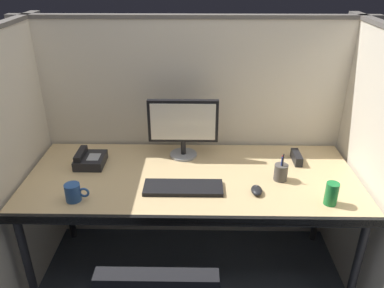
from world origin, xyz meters
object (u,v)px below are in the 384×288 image
Objects in this scene: keyboard_main at (183,188)px; coffee_mug at (73,192)px; computer_mouse at (257,190)px; pen_cup at (281,172)px; monitor_center at (183,125)px; desk_phone at (90,160)px; desk at (192,184)px; soda_can at (331,194)px; red_stapler at (297,157)px.

coffee_mug is (-0.56, -0.11, 0.04)m from keyboard_main.
computer_mouse is 0.57× the size of pen_cup.
desk_phone is at bearing -167.70° from monitor_center.
computer_mouse is (0.41, -0.42, -0.20)m from monitor_center.
keyboard_main is (-0.04, -0.13, 0.06)m from desk.
soda_can is (0.71, -0.25, 0.11)m from desk.
pen_cup reaches higher than desk.
soda_can is (0.77, -0.51, -0.15)m from monitor_center.
pen_cup is at bearing 11.41° from keyboard_main.
computer_mouse is (0.39, -0.03, 0.01)m from keyboard_main.
keyboard_main is at bearing 175.75° from computer_mouse.
computer_mouse is at bearing -137.46° from pen_cup.
soda_can is 1.39m from desk_phone.
desk is 15.08× the size of coffee_mug.
monitor_center is 4.48× the size of computer_mouse.
monitor_center is 2.53× the size of pen_cup.
desk is 0.15m from keyboard_main.
computer_mouse is 0.79× the size of soda_can.
red_stapler is 1.19× the size of coffee_mug.
desk is 0.51m from pen_cup.
soda_can is at bearing -9.05° from keyboard_main.
desk_phone is at bearing 155.38° from keyboard_main.
coffee_mug reaches higher than red_stapler.
pen_cup is (0.50, -0.02, 0.10)m from desk.
keyboard_main is at bearing -154.66° from red_stapler.
desk is 0.68m from red_stapler.
soda_can is (0.21, -0.23, 0.01)m from pen_cup.
monitor_center is 0.61m from desk_phone.
pen_cup reaches higher than coffee_mug.
pen_cup is 1.35× the size of coffee_mug.
soda_can reaches higher than desk.
soda_can is at bearing -14.13° from computer_mouse.
soda_can is at bearing -19.50° from desk.
computer_mouse reaches higher than keyboard_main.
soda_can is (0.07, -0.45, 0.03)m from red_stapler.
soda_can is (0.76, -0.12, 0.05)m from keyboard_main.
computer_mouse is 0.21m from pen_cup.
soda_can reaches higher than coffee_mug.
desk is 0.66m from coffee_mug.
pen_cup is at bearing -123.18° from red_stapler.
soda_can is (0.36, -0.09, 0.04)m from computer_mouse.
keyboard_main is 2.53× the size of pen_cup.
desk_phone is at bearing 163.16° from computer_mouse.
red_stapler is at bearing 56.82° from pen_cup.
coffee_mug is at bearing -175.13° from computer_mouse.
monitor_center reaches higher than coffee_mug.
computer_mouse is 0.46m from red_stapler.
red_stapler is at bearing 16.77° from desk.
desk is 15.57× the size of soda_can.
monitor_center reaches higher than desk_phone.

